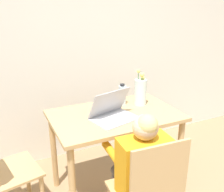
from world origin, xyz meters
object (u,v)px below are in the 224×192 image
laptop (112,112)px  flower_vase (140,91)px  person_seated (140,164)px  water_bottle (122,95)px

laptop → flower_vase: (0.35, 0.16, 0.07)m
person_seated → flower_vase: (0.36, 0.62, 0.27)m
flower_vase → water_bottle: 0.17m
laptop → flower_vase: bearing=10.3°
flower_vase → water_bottle: size_ratio=1.66×
laptop → water_bottle: (0.21, 0.23, 0.04)m
person_seated → laptop: bearing=-87.9°
laptop → person_seated: bearing=-105.7°
flower_vase → water_bottle: (-0.15, 0.07, -0.03)m
person_seated → water_bottle: bearing=-104.1°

